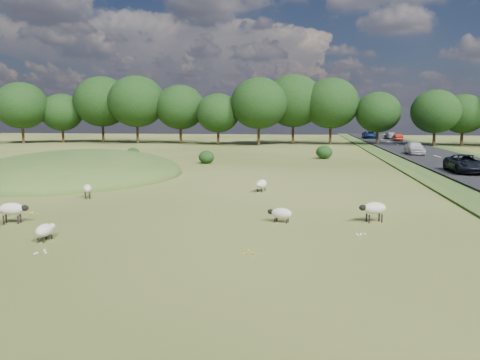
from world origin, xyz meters
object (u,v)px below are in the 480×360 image
object	(u,v)px
sheep_4	(281,213)
car_3	(398,137)
sheep_1	(374,208)
sheep_0	(261,184)
car_7	(466,164)
sheep_3	(87,189)
sheep_6	(45,230)
sheep_2	(12,209)
car_0	(415,148)
car_2	(390,135)
car_6	(369,135)

from	to	relation	value
sheep_4	car_3	bearing A→B (deg)	-88.94
sheep_1	car_3	size ratio (longest dim) A/B	0.35
sheep_0	car_7	bearing A→B (deg)	138.20
sheep_0	sheep_3	xyz separation A→B (m)	(-9.52, -3.79, 0.08)
sheep_3	car_7	world-z (taller)	car_7
sheep_6	sheep_2	bearing A→B (deg)	51.06
car_0	sheep_6	bearing A→B (deg)	-118.19
car_2	car_7	world-z (taller)	car_7
sheep_2	car_3	xyz separation A→B (m)	(28.67, 70.13, 0.23)
sheep_3	car_0	bearing A→B (deg)	-65.68
sheep_3	sheep_4	distance (m)	12.08
sheep_4	car_0	distance (m)	38.97
sheep_2	sheep_3	xyz separation A→B (m)	(0.27, 6.41, -0.08)
car_2	sheep_1	bearing A→B (deg)	80.07
car_0	car_6	xyz separation A→B (m)	(0.00, 41.05, 0.00)
car_0	car_3	world-z (taller)	car_0
car_0	car_6	distance (m)	41.05
sheep_0	sheep_1	distance (m)	9.59
sheep_0	sheep_3	world-z (taller)	sheep_3
sheep_4	car_3	xyz separation A→B (m)	(17.20, 68.24, 0.46)
car_2	car_6	distance (m)	4.15
sheep_2	car_3	size ratio (longest dim) A/B	0.35
sheep_1	sheep_4	world-z (taller)	sheep_1
sheep_4	sheep_2	bearing A→B (deg)	24.55
car_7	car_2	bearing A→B (deg)	86.22
car_3	car_7	distance (m)	49.87
sheep_2	car_6	xyz separation A→B (m)	(24.87, 79.52, 0.37)
sheep_6	sheep_4	bearing A→B (deg)	-62.61
sheep_2	sheep_6	world-z (taller)	sheep_2
sheep_2	car_3	world-z (taller)	car_3
car_0	car_6	bearing A→B (deg)	90.00
sheep_0	sheep_4	world-z (taller)	sheep_0
sheep_0	car_0	size ratio (longest dim) A/B	0.31
sheep_2	sheep_6	distance (m)	3.83
sheep_1	car_7	distance (m)	20.22
sheep_0	sheep_4	size ratio (longest dim) A/B	1.16
sheep_0	car_2	bearing A→B (deg)	178.52
sheep_0	sheep_2	bearing A→B (deg)	-29.68
sheep_4	car_2	size ratio (longest dim) A/B	0.25
sheep_6	car_6	world-z (taller)	car_6
car_2	sheep_3	bearing A→B (deg)	68.32
sheep_2	sheep_6	size ratio (longest dim) A/B	1.18
sheep_1	car_2	distance (m)	76.50
sheep_6	car_7	distance (m)	31.66
sheep_1	sheep_3	distance (m)	15.71
sheep_1	sheep_4	distance (m)	4.07
sheep_4	sheep_6	world-z (taller)	same
sheep_6	car_7	xyz separation A→B (m)	(21.92, 22.84, 0.54)
sheep_3	car_2	world-z (taller)	car_2
car_0	car_3	xyz separation A→B (m)	(3.80, 31.66, -0.14)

